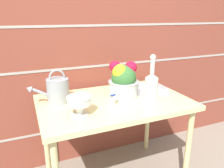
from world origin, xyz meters
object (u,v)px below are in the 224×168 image
watering_can (57,90)px  glass_decanter (151,85)px  figurine_vase (112,100)px  wire_tray (147,90)px  flower_planter (123,80)px  crystal_pedestal_bowl (79,102)px

watering_can → glass_decanter: size_ratio=0.86×
glass_decanter → figurine_vase: glass_decanter is taller
wire_tray → watering_can: bearing=177.2°
watering_can → figurine_vase: watering_can is taller
flower_planter → figurine_vase: (-0.18, -0.20, -0.07)m
glass_decanter → wire_tray: glass_decanter is taller
crystal_pedestal_bowl → glass_decanter: bearing=5.0°
watering_can → flower_planter: flower_planter is taller
glass_decanter → wire_tray: size_ratio=1.28×
flower_planter → figurine_vase: size_ratio=1.74×
watering_can → crystal_pedestal_bowl: (0.09, -0.28, -0.01)m
wire_tray → flower_planter: bearing=-173.2°
watering_can → wire_tray: size_ratio=1.11×
flower_planter → glass_decanter: 0.23m
watering_can → flower_planter: bearing=-7.5°
glass_decanter → figurine_vase: bearing=-174.6°
figurine_vase → wire_tray: size_ratio=0.60×
glass_decanter → watering_can: bearing=160.8°
crystal_pedestal_bowl → figurine_vase: size_ratio=1.00×
flower_planter → wire_tray: flower_planter is taller
figurine_vase → wire_tray: figurine_vase is taller
flower_planter → figurine_vase: bearing=-132.3°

